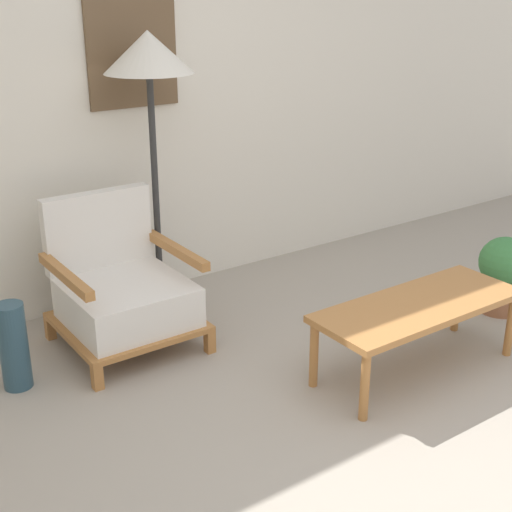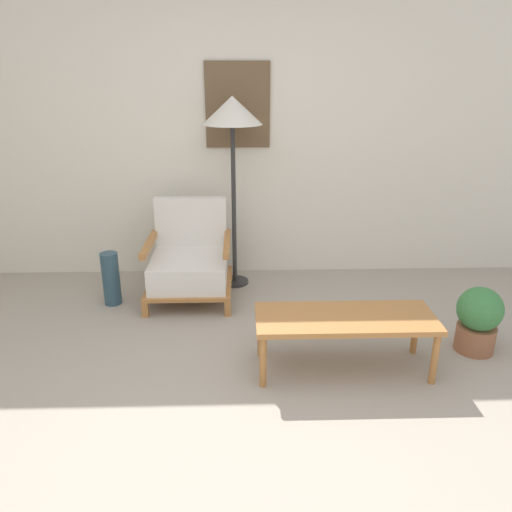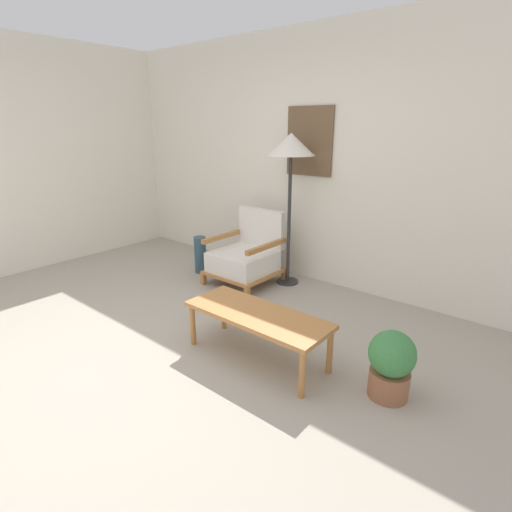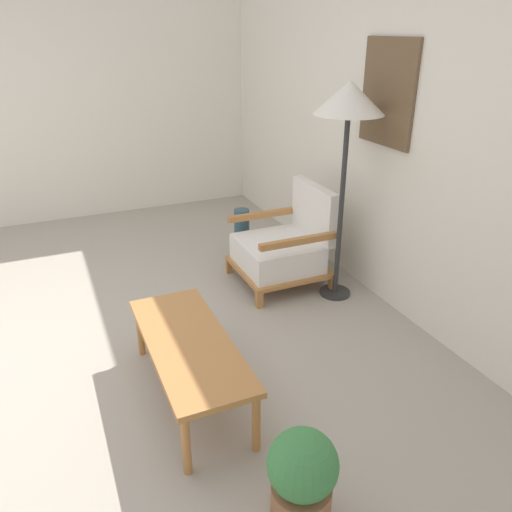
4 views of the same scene
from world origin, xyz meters
TOP-DOWN VIEW (x-y plane):
  - ground_plane at (0.00, 0.00)m, footprint 14.00×14.00m
  - wall_back at (0.00, 2.49)m, footprint 8.00×0.09m
  - wall_left at (-2.78, 0.50)m, footprint 0.06×8.00m
  - armchair at (-0.41, 1.88)m, footprint 0.70×0.70m
  - floor_lamp at (-0.04, 2.16)m, footprint 0.50×0.50m
  - coffee_table at (0.68, 0.74)m, footprint 1.14×0.44m
  - vase at (-1.05, 1.76)m, footprint 0.14×0.14m
  - potted_plant at (1.64, 0.94)m, footprint 0.30×0.30m

SIDE VIEW (x-z plane):
  - ground_plane at x=0.00m, z-range 0.00..0.00m
  - vase at x=-1.05m, z-range 0.00..0.45m
  - potted_plant at x=1.64m, z-range 0.01..0.48m
  - armchair at x=-0.41m, z-range -0.09..0.72m
  - coffee_table at x=0.68m, z-range 0.15..0.53m
  - wall_left at x=-2.78m, z-range 0.00..2.70m
  - wall_back at x=0.00m, z-range 0.00..2.70m
  - floor_lamp at x=-0.04m, z-range 0.64..2.29m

